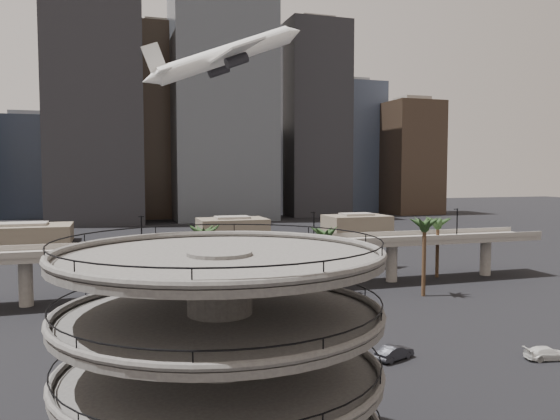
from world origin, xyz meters
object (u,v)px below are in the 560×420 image
object	(u,v)px
airborne_jet	(225,56)
car_b	(394,352)
overpass	(227,252)
car_c	(547,353)
car_a	(256,378)
parking_ramp	(220,345)

from	to	relation	value
airborne_jet	car_b	bearing A→B (deg)	-88.97
airborne_jet	car_b	world-z (taller)	airborne_jet
overpass	airborne_jet	distance (m)	42.16
car_c	car_a	bearing A→B (deg)	96.06
airborne_jet	car_a	bearing A→B (deg)	-105.50
car_a	airborne_jet	bearing A→B (deg)	3.93
airborne_jet	overpass	bearing A→B (deg)	-107.83
overpass	airborne_jet	xyz separation A→B (m)	(3.58, 17.57, 38.16)
parking_ramp	car_b	distance (m)	31.79
car_c	parking_ramp	bearing A→B (deg)	119.22
car_b	car_c	size ratio (longest dim) A/B	0.99
parking_ramp	car_b	xyz separation A→B (m)	(24.02, 18.77, -9.00)
overpass	car_c	bearing A→B (deg)	-58.62
parking_ramp	car_b	bearing A→B (deg)	38.00
parking_ramp	airborne_jet	xyz separation A→B (m)	(16.58, 76.56, 35.66)
parking_ramp	airborne_jet	bearing A→B (deg)	77.78
car_a	overpass	bearing A→B (deg)	4.89
overpass	car_b	xyz separation A→B (m)	(11.02, -40.23, -6.50)
parking_ramp	overpass	size ratio (longest dim) A/B	0.17
parking_ramp	car_c	bearing A→B (deg)	18.24
car_a	car_c	xyz separation A→B (m)	(33.96, -2.92, 0.08)
car_a	car_b	size ratio (longest dim) A/B	0.77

